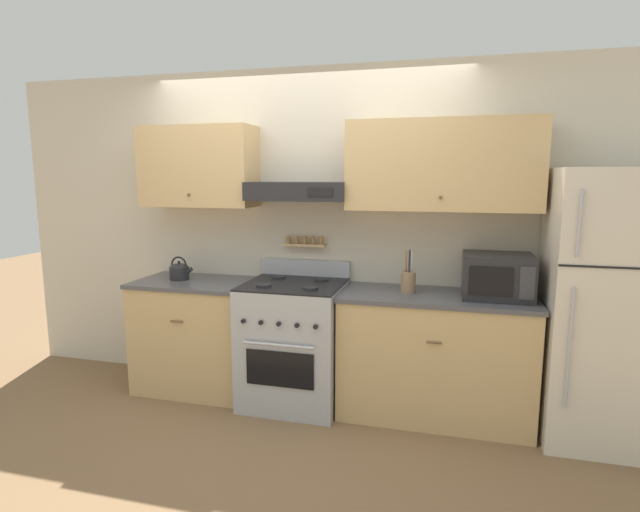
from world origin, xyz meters
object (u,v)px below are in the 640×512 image
(tea_kettle, at_px, (179,271))
(utensil_crock, at_px, (408,281))
(refrigerator, at_px, (610,308))
(stove_range, at_px, (294,343))
(microwave, at_px, (497,276))

(tea_kettle, distance_m, utensil_crock, 1.82)
(refrigerator, relative_size, tea_kettle, 8.91)
(stove_range, xyz_separation_m, refrigerator, (2.13, -0.00, 0.42))
(stove_range, xyz_separation_m, microwave, (1.44, 0.07, 0.58))
(utensil_crock, bearing_deg, tea_kettle, -180.00)
(microwave, bearing_deg, tea_kettle, -179.58)
(stove_range, relative_size, refrigerator, 0.60)
(stove_range, distance_m, refrigerator, 2.17)
(microwave, height_order, utensil_crock, utensil_crock)
(stove_range, height_order, utensil_crock, utensil_crock)
(refrigerator, distance_m, utensil_crock, 1.29)
(microwave, bearing_deg, stove_range, -177.21)
(stove_range, relative_size, microwave, 2.31)
(refrigerator, xyz_separation_m, microwave, (-0.69, 0.07, 0.16))
(refrigerator, relative_size, utensil_crock, 5.77)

